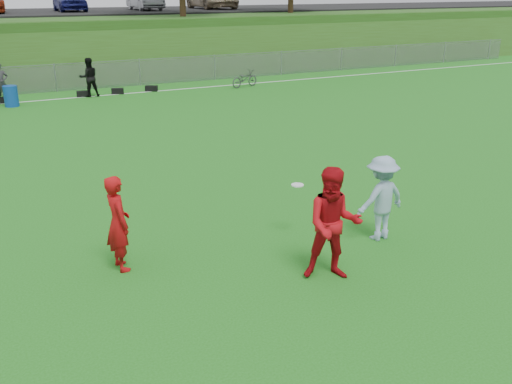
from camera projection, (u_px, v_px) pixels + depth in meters
ground at (239, 271)px, 9.82m from camera, size 120.00×120.00×0.00m
sideline_far at (64, 99)px, 24.93m from camera, size 60.00×0.10×0.01m
fence at (55, 78)px, 26.39m from camera, size 58.00×0.06×1.30m
berm at (26, 40)px, 35.33m from camera, size 120.00×18.00×3.00m
parking_lot at (19, 13)px, 36.48m from camera, size 120.00×12.00×0.10m
gear_bags at (91, 93)px, 25.47m from camera, size 7.00×0.54×0.26m
player_red_left at (118, 223)px, 9.67m from camera, size 0.46×0.65×1.69m
player_red_center at (334, 224)px, 9.31m from camera, size 1.17×1.08×1.93m
player_blue at (381, 198)px, 10.85m from camera, size 1.12×0.69×1.66m
frisbee at (297, 185)px, 10.85m from camera, size 0.24×0.24×0.02m
recycling_bin at (11, 96)px, 23.19m from camera, size 0.71×0.71×0.84m
bicycle at (245, 79)px, 27.68m from camera, size 1.64×0.96×0.81m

